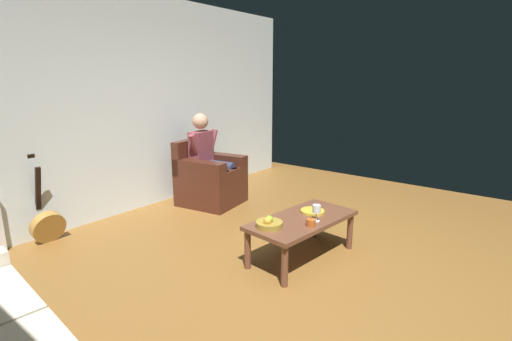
{
  "coord_description": "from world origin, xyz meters",
  "views": [
    {
      "loc": [
        2.73,
        1.28,
        1.71
      ],
      "look_at": [
        -0.51,
        -1.26,
        0.7
      ],
      "focal_mm": 26.35,
      "sensor_mm": 36.0,
      "label": 1
    }
  ],
  "objects": [
    {
      "name": "guitar",
      "position": [
        1.15,
        -2.8,
        0.21
      ],
      "size": [
        0.34,
        0.33,
        0.96
      ],
      "color": "#AB7B37",
      "rests_on": "ground"
    },
    {
      "name": "decorative_dish",
      "position": [
        -0.41,
        -0.46,
        0.43
      ],
      "size": [
        0.24,
        0.24,
        0.02
      ],
      "primitive_type": "cylinder",
      "color": "gold",
      "rests_on": "coffee_table"
    },
    {
      "name": "wine_glass_near",
      "position": [
        -0.22,
        -0.31,
        0.53
      ],
      "size": [
        0.08,
        0.08,
        0.16
      ],
      "color": "silver",
      "rests_on": "coffee_table"
    },
    {
      "name": "coffee_table",
      "position": [
        -0.21,
        -0.46,
        0.36
      ],
      "size": [
        1.19,
        0.67,
        0.41
      ],
      "rotation": [
        0.0,
        0.0,
        -0.12
      ],
      "color": "brown",
      "rests_on": "ground"
    },
    {
      "name": "person_seated",
      "position": [
        -0.86,
        -2.35,
        0.68
      ],
      "size": [
        0.62,
        0.65,
        1.26
      ],
      "rotation": [
        0.0,
        0.0,
        0.16
      ],
      "color": "brown",
      "rests_on": "ground"
    },
    {
      "name": "ground_plane",
      "position": [
        0.0,
        0.0,
        0.0
      ],
      "size": [
        7.19,
        7.19,
        0.0
      ],
      "primitive_type": "plane",
      "color": "brown"
    },
    {
      "name": "wall_back",
      "position": [
        0.0,
        -3.0,
        1.39
      ],
      "size": [
        6.39,
        0.06,
        2.78
      ],
      "primitive_type": "cube",
      "color": "silver",
      "rests_on": "ground"
    },
    {
      "name": "fruit_bowl",
      "position": [
        0.17,
        -0.57,
        0.45
      ],
      "size": [
        0.24,
        0.24,
        0.11
      ],
      "color": "olive",
      "rests_on": "coffee_table"
    },
    {
      "name": "armchair",
      "position": [
        -0.86,
        -2.36,
        0.34
      ],
      "size": [
        0.84,
        0.88,
        0.89
      ],
      "rotation": [
        0.0,
        0.0,
        0.16
      ],
      "color": "#462116",
      "rests_on": "ground"
    },
    {
      "name": "candle_jar",
      "position": [
        -0.09,
        -0.29,
        0.45
      ],
      "size": [
        0.09,
        0.09,
        0.06
      ],
      "primitive_type": "cylinder",
      "color": "#B6521E",
      "rests_on": "coffee_table"
    }
  ]
}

